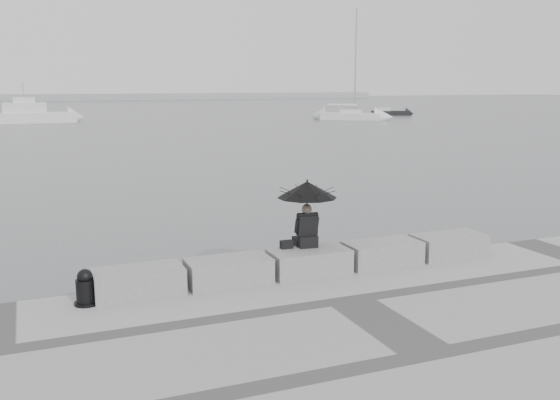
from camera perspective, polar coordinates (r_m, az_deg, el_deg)
name	(u,v)px	position (r m, az deg, el deg)	size (l,w,h in m)	color
ground	(300,291)	(13.22, 1.83, -8.29)	(360.00, 360.00, 0.00)	#4D5052
stone_block_far_left	(139,282)	(11.64, -12.80, -7.31)	(1.60, 0.80, 0.50)	slate
stone_block_left	(228,271)	(12.01, -4.74, -6.52)	(1.60, 0.80, 0.50)	slate
stone_block_centre	(309,262)	(12.60, 2.69, -5.67)	(1.60, 0.80, 0.50)	slate
stone_block_right	(382,253)	(13.38, 9.33, -4.83)	(1.60, 0.80, 0.50)	slate
stone_block_far_right	(449,245)	(14.32, 15.16, -4.04)	(1.60, 0.80, 0.50)	slate
seated_person	(307,198)	(12.55, 2.51, 0.21)	(1.22, 1.22, 1.39)	black
bag	(287,244)	(12.61, 0.60, -4.09)	(0.25, 0.14, 0.16)	black
mooring_bollard	(86,290)	(11.38, -17.35, -7.85)	(0.41, 0.41, 0.65)	black
distant_landmass	(9,97)	(165.98, -23.53, 8.60)	(180.00, 8.00, 2.80)	gray
sailboat_right	(351,115)	(75.00, 6.48, 7.70)	(7.10, 6.00, 12.90)	white
motor_cruiser	(34,115)	(74.06, -21.59, 7.27)	(8.85, 2.81, 4.50)	white
small_motorboat	(390,113)	(86.66, 10.06, 7.85)	(5.34, 3.79, 1.10)	black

